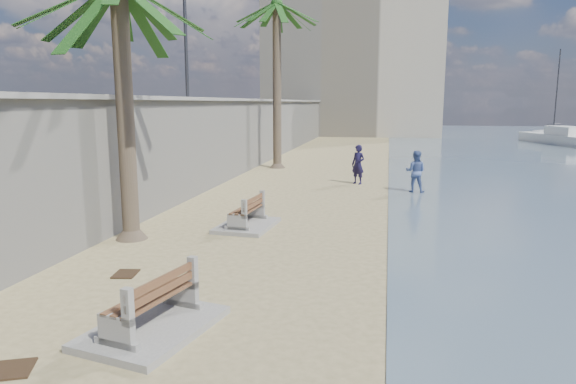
{
  "coord_description": "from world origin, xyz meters",
  "views": [
    {
      "loc": [
        1.93,
        -5.45,
        3.42
      ],
      "look_at": [
        -0.5,
        7.0,
        1.2
      ],
      "focal_mm": 32.0,
      "sensor_mm": 36.0,
      "label": 1
    }
  ],
  "objects": [
    {
      "name": "seawall",
      "position": [
        -5.2,
        20.0,
        1.75
      ],
      "size": [
        0.45,
        70.0,
        3.5
      ],
      "primitive_type": "cube",
      "color": "gray",
      "rests_on": "ground_plane"
    },
    {
      "name": "wall_cap",
      "position": [
        -5.2,
        20.0,
        3.55
      ],
      "size": [
        0.8,
        70.0,
        0.12
      ],
      "primitive_type": "cube",
      "color": "gray",
      "rests_on": "seawall"
    },
    {
      "name": "end_building",
      "position": [
        -2.0,
        52.0,
        7.0
      ],
      "size": [
        18.0,
        12.0,
        14.0
      ],
      "primitive_type": "cube",
      "color": "#B7AA93",
      "rests_on": "ground_plane"
    },
    {
      "name": "bench_near",
      "position": [
        -1.47,
        1.31,
        0.39
      ],
      "size": [
        1.87,
        2.39,
        0.89
      ],
      "color": "gray",
      "rests_on": "ground_plane"
    },
    {
      "name": "bench_far",
      "position": [
        -1.84,
        7.92,
        0.37
      ],
      "size": [
        1.54,
        2.12,
        0.84
      ],
      "color": "gray",
      "rests_on": "ground_plane"
    },
    {
      "name": "palm_back",
      "position": [
        -3.8,
        20.97,
        8.17
      ],
      "size": [
        5.0,
        5.0,
        9.22
      ],
      "color": "brown",
      "rests_on": "ground_plane"
    },
    {
      "name": "streetlight",
      "position": [
        -5.1,
        12.0,
        6.64
      ],
      "size": [
        0.28,
        0.28,
        5.12
      ],
      "color": "#2D2D33",
      "rests_on": "wall_cap"
    },
    {
      "name": "person_a",
      "position": [
        0.71,
        16.28,
        0.95
      ],
      "size": [
        0.83,
        0.76,
        1.91
      ],
      "primitive_type": "imported",
      "rotation": [
        0.0,
        0.0,
        -0.57
      ],
      "color": "#171233",
      "rests_on": "ground_plane"
    },
    {
      "name": "person_b",
      "position": [
        3.0,
        14.67,
        0.89
      ],
      "size": [
        0.96,
        0.8,
        1.78
      ],
      "primitive_type": "imported",
      "rotation": [
        0.0,
        0.0,
        2.97
      ],
      "color": "#4A5E98",
      "rests_on": "ground_plane"
    },
    {
      "name": "yacht_far",
      "position": [
        15.92,
        41.16,
        0.35
      ],
      "size": [
        4.55,
        8.66,
        1.5
      ],
      "primitive_type": null,
      "rotation": [
        0.0,
        0.0,
        1.85
      ],
      "color": "silver",
      "rests_on": "bay_water"
    },
    {
      "name": "sailboat_west",
      "position": [
        18.85,
        52.71,
        0.33
      ],
      "size": [
        5.04,
        5.7,
        8.88
      ],
      "color": "silver",
      "rests_on": "bay_water"
    },
    {
      "name": "debris_b",
      "position": [
        -2.82,
        -0.15,
        0.01
      ],
      "size": [
        0.81,
        0.74,
        0.03
      ],
      "primitive_type": "cube",
      "rotation": [
        0.0,
        0.0,
        0.41
      ],
      "color": "#382616",
      "rests_on": "ground_plane"
    },
    {
      "name": "debris_d",
      "position": [
        -3.18,
        3.63,
        0.01
      ],
      "size": [
        0.51,
        0.6,
        0.03
      ],
      "primitive_type": "cube",
      "rotation": [
        0.0,
        0.0,
        1.73
      ],
      "color": "#382616",
      "rests_on": "ground_plane"
    }
  ]
}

